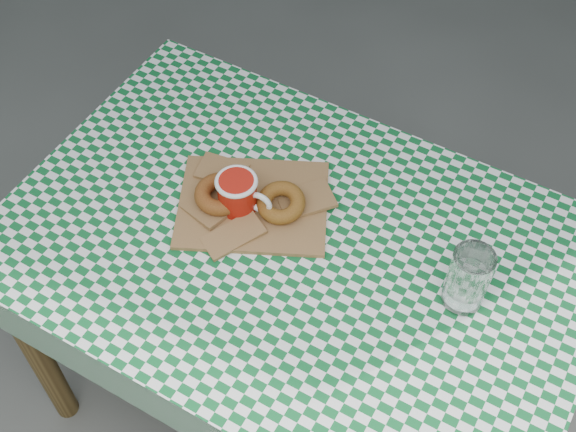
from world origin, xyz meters
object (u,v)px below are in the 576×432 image
object	(u,v)px
paper_bag	(253,204)
coffee_mug	(237,195)
table	(294,335)
drinking_glass	(468,279)

from	to	relation	value
paper_bag	coffee_mug	bearing A→B (deg)	-144.22
table	drinking_glass	xyz separation A→B (m)	(0.35, 0.01, 0.45)
coffee_mug	table	bearing A→B (deg)	-14.29
paper_bag	coffee_mug	world-z (taller)	coffee_mug
table	paper_bag	distance (m)	0.41
drinking_glass	paper_bag	bearing A→B (deg)	174.30
paper_bag	drinking_glass	bearing A→B (deg)	-5.70
paper_bag	coffee_mug	distance (m)	0.05
paper_bag	drinking_glass	world-z (taller)	drinking_glass
paper_bag	coffee_mug	xyz separation A→B (m)	(-0.03, -0.02, 0.04)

